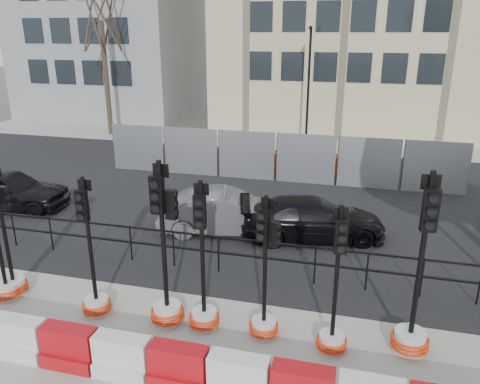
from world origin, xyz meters
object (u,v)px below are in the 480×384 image
(traffic_signal_h, at_px, (413,318))
(car_c, at_px, (312,219))
(car_a, at_px, (7,190))
(traffic_signal_d, at_px, (166,288))
(traffic_signal_a, at_px, (3,273))

(traffic_signal_h, bearing_deg, car_c, 110.26)
(car_a, bearing_deg, traffic_signal_d, -130.45)
(traffic_signal_a, xyz_separation_m, traffic_signal_d, (3.92, 0.05, 0.19))
(traffic_signal_d, xyz_separation_m, car_c, (2.43, 5.01, -0.23))
(traffic_signal_a, height_order, car_c, traffic_signal_a)
(traffic_signal_h, bearing_deg, traffic_signal_d, 177.00)
(traffic_signal_a, relative_size, traffic_signal_d, 0.89)
(car_c, bearing_deg, traffic_signal_d, 139.56)
(car_a, relative_size, car_c, 0.95)
(traffic_signal_a, relative_size, car_c, 0.70)
(car_a, bearing_deg, traffic_signal_h, -118.65)
(traffic_signal_d, relative_size, traffic_signal_h, 0.98)
(traffic_signal_d, bearing_deg, traffic_signal_h, 6.58)
(traffic_signal_d, distance_m, traffic_signal_h, 4.81)
(traffic_signal_d, height_order, traffic_signal_h, traffic_signal_h)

